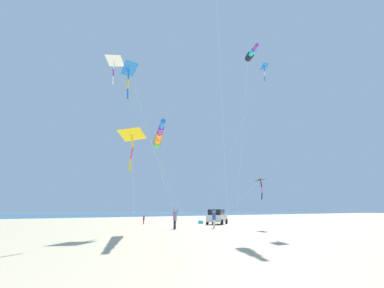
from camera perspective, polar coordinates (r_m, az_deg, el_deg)
ground_plane at (r=34.08m, az=-4.09°, el=-17.05°), size 600.00×600.00×0.00m
parked_car at (r=35.34m, az=5.41°, el=-15.38°), size 3.53×4.68×1.85m
cooler_box at (r=37.27m, az=1.89°, el=-16.52°), size 0.62×0.42×0.42m
person_adult_flyer at (r=25.62m, az=-3.73°, el=-15.74°), size 0.60×0.65×1.81m
person_child_green_jacket at (r=27.23m, az=4.78°, el=-15.61°), size 0.61×0.66×1.84m
person_child_grey_jacket at (r=36.38m, az=-10.40°, el=-15.70°), size 0.40×0.41×1.15m
kite_delta_black_fish_shape at (r=26.72m, az=14.57°, el=-7.57°), size 9.59×4.01×4.82m
kite_delta_small_distant at (r=34.07m, az=-16.47°, el=16.78°), size 1.79×12.79×19.47m
kite_delta_orange_high_right at (r=31.98m, az=15.26°, el=15.77°), size 10.96×1.53×17.80m
kite_delta_teal_far_right at (r=20.90m, az=-13.64°, el=15.43°), size 4.82×9.97×12.37m
kite_delta_magenta_far_left at (r=20.85m, az=-12.96°, el=1.87°), size 11.46×8.99×7.85m
kite_windsock_white_trailing at (r=21.88m, az=-7.29°, el=1.25°), size 6.65×8.01×7.92m
kite_windsock_red_high_left at (r=28.33m, az=12.62°, el=18.42°), size 11.02×11.38×17.45m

